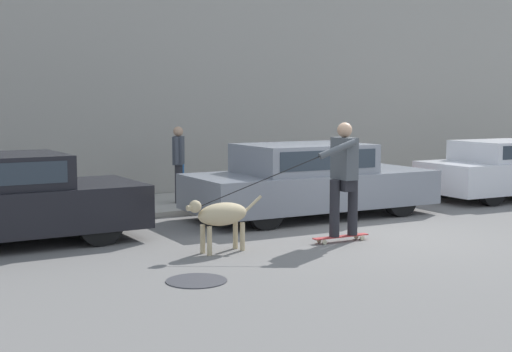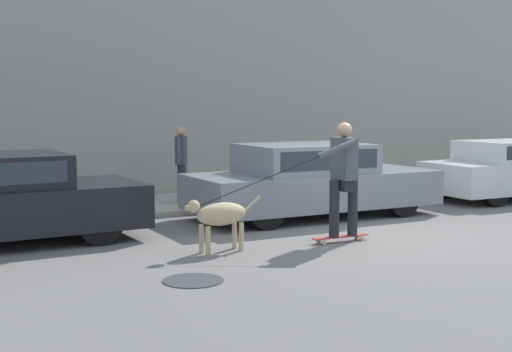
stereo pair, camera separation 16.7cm
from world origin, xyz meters
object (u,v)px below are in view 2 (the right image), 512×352
(fire_hydrant, at_px, (395,184))
(skateboarder, at_px, (343,174))
(pedestrian_with_bag, at_px, (181,160))
(dog, at_px, (220,215))
(parked_car_1, at_px, (311,182))
(parked_car_2, at_px, (512,171))

(fire_hydrant, bearing_deg, skateboarder, -138.71)
(pedestrian_with_bag, relative_size, fire_hydrant, 2.17)
(pedestrian_with_bag, xyz_separation_m, fire_hydrant, (4.32, -1.24, -0.57))
(fire_hydrant, bearing_deg, dog, -152.03)
(dog, height_order, skateboarder, skateboarder)
(parked_car_1, xyz_separation_m, dog, (-2.78, -2.00, -0.13))
(fire_hydrant, bearing_deg, pedestrian_with_bag, 163.98)
(parked_car_2, height_order, skateboarder, skateboarder)
(parked_car_2, xyz_separation_m, pedestrian_with_bag, (-6.80, 2.13, 0.33))
(parked_car_1, bearing_deg, parked_car_2, 0.47)
(dog, height_order, fire_hydrant, dog)
(parked_car_1, xyz_separation_m, parked_car_2, (5.14, 0.00, -0.03))
(parked_car_2, relative_size, fire_hydrant, 5.80)
(parked_car_1, height_order, dog, parked_car_1)
(parked_car_1, distance_m, parked_car_2, 5.14)
(parked_car_1, relative_size, fire_hydrant, 6.62)
(dog, xyz_separation_m, pedestrian_with_bag, (1.12, 4.13, 0.42))
(parked_car_1, bearing_deg, dog, -143.80)
(parked_car_1, height_order, skateboarder, skateboarder)
(parked_car_1, xyz_separation_m, pedestrian_with_bag, (-1.66, 2.13, 0.30))
(parked_car_2, bearing_deg, fire_hydrant, 162.01)
(parked_car_1, relative_size, parked_car_2, 1.14)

